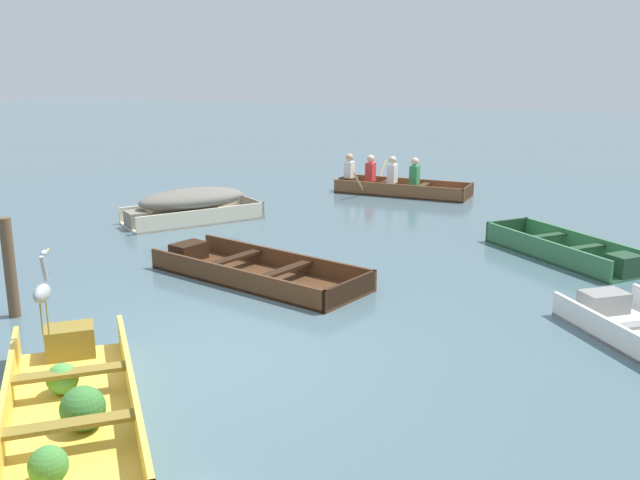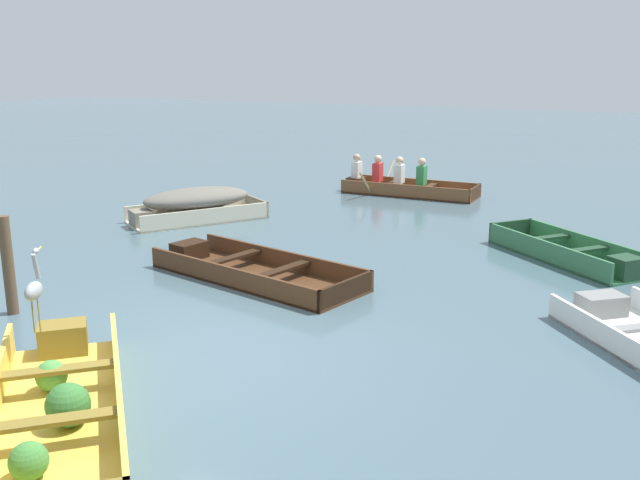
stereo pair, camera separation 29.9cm
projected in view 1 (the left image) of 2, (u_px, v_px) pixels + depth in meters
ground_plane at (217, 356)px, 7.66m from camera, size 80.00×80.00×0.00m
dinghy_yellow_foreground at (71, 407)px, 6.25m from camera, size 3.11×3.23×0.42m
skiff_green_near_moored at (569, 252)px, 11.31m from camera, size 2.68×2.47×0.35m
skiff_dark_varnish_mid_moored at (251, 271)px, 10.39m from camera, size 3.51×1.93×0.30m
skiff_cream_outer_moored at (191, 203)px, 13.88m from camera, size 2.33×2.75×0.66m
rowboat_wooden_brown_with_crew at (393, 184)px, 16.80m from camera, size 3.13×2.20×0.89m
heron_on_dinghy at (42, 290)px, 7.01m from camera, size 0.27×0.44×0.84m
mooring_post at (10, 268)px, 8.69m from camera, size 0.14×0.14×1.25m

